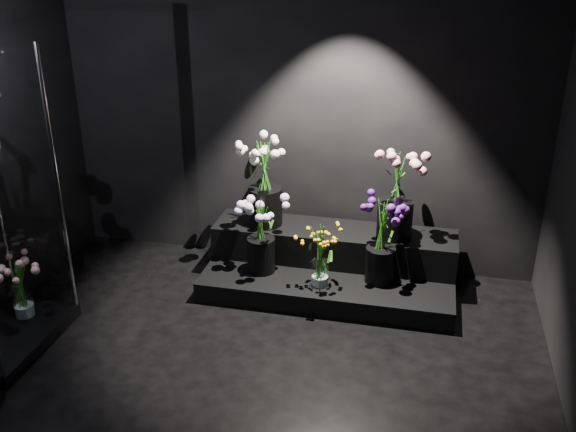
% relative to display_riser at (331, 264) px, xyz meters
% --- Properties ---
extents(floor, '(4.00, 4.00, 0.00)m').
position_rel_display_riser_xyz_m(floor, '(-0.36, -1.60, -0.18)').
color(floor, black).
rests_on(floor, ground).
extents(wall_back, '(4.00, 0.00, 4.00)m').
position_rel_display_riser_xyz_m(wall_back, '(-0.36, 0.40, 1.22)').
color(wall_back, black).
rests_on(wall_back, floor).
extents(display_riser, '(1.99, 0.89, 0.44)m').
position_rel_display_riser_xyz_m(display_riser, '(0.00, 0.00, 0.00)').
color(display_riser, black).
rests_on(display_riser, floor).
extents(bouquet_orange_bells, '(0.30, 0.30, 0.52)m').
position_rel_display_riser_xyz_m(bouquet_orange_bells, '(-0.03, -0.33, 0.25)').
color(bouquet_orange_bells, white).
rests_on(bouquet_orange_bells, display_riser).
extents(bouquet_lilac, '(0.48, 0.48, 0.61)m').
position_rel_display_riser_xyz_m(bouquet_lilac, '(-0.54, -0.21, 0.35)').
color(bouquet_lilac, black).
rests_on(bouquet_lilac, display_riser).
extents(bouquet_purple, '(0.42, 0.42, 0.67)m').
position_rel_display_riser_xyz_m(bouquet_purple, '(0.41, -0.17, 0.36)').
color(bouquet_purple, black).
rests_on(bouquet_purple, display_riser).
extents(bouquet_cream_roses, '(0.53, 0.53, 0.74)m').
position_rel_display_riser_xyz_m(bouquet_cream_roses, '(-0.58, 0.10, 0.68)').
color(bouquet_cream_roses, black).
rests_on(bouquet_cream_roses, display_riser).
extents(bouquet_pink_roses, '(0.35, 0.35, 0.71)m').
position_rel_display_riser_xyz_m(bouquet_pink_roses, '(0.49, 0.09, 0.64)').
color(bouquet_pink_roses, black).
rests_on(bouquet_pink_roses, display_riser).
extents(bouquet_case_base_pink, '(0.39, 0.39, 0.44)m').
position_rel_display_riser_xyz_m(bouquet_case_base_pink, '(-2.09, -1.13, 0.14)').
color(bouquet_case_base_pink, white).
rests_on(bouquet_case_base_pink, display_case).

